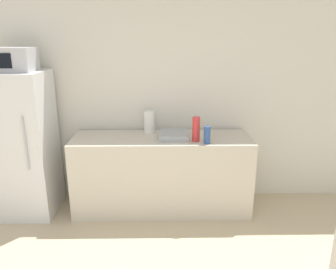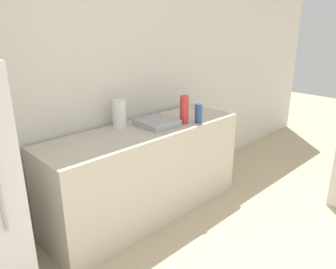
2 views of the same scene
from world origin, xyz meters
name	(u,v)px [view 1 (image 1 of 2)]	position (x,y,z in m)	size (l,w,h in m)	color
wall_back	(135,96)	(0.00, 2.95, 1.30)	(8.00, 0.06, 2.60)	silver
refrigerator	(22,145)	(-1.24, 2.55, 0.82)	(0.65, 0.64, 1.63)	silver
microwave	(11,60)	(-1.24, 2.55, 1.75)	(0.47, 0.35, 0.25)	#BCBCC1
counter	(162,173)	(0.33, 2.58, 0.45)	(2.02, 0.62, 0.89)	beige
sink_basin	(173,135)	(0.46, 2.56, 0.92)	(0.33, 0.34, 0.06)	#9EA3A8
bottle_tall	(196,129)	(0.70, 2.44, 1.02)	(0.08, 0.08, 0.27)	red
bottle_short	(207,135)	(0.81, 2.35, 0.98)	(0.07, 0.07, 0.19)	#2D4C8C
paper_towel_roll	(149,122)	(0.18, 2.77, 1.02)	(0.12, 0.12, 0.26)	white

